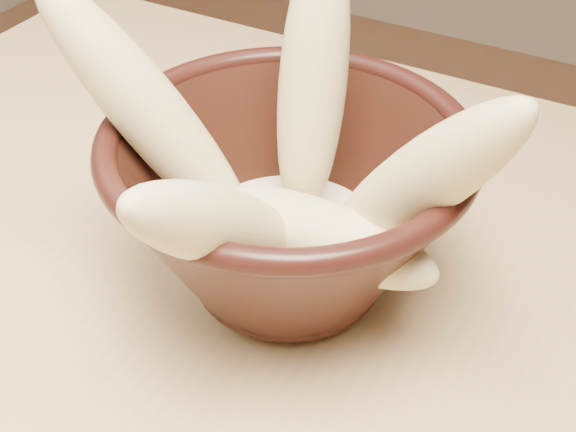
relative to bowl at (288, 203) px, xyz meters
name	(u,v)px	position (x,y,z in m)	size (l,w,h in m)	color
bowl	(288,203)	(0.00, 0.00, 0.00)	(0.22, 0.22, 0.12)	black
milk_puddle	(288,240)	(0.00, 0.00, -0.03)	(0.12, 0.12, 0.02)	#F3E4C3
banana_upright	(313,84)	(-0.01, 0.04, 0.06)	(0.04, 0.04, 0.17)	#CCBE78
banana_left	(152,115)	(-0.07, -0.03, 0.05)	(0.04, 0.04, 0.19)	#CCBE78
banana_right	(419,183)	(0.08, -0.01, 0.05)	(0.04, 0.04, 0.18)	#CCBE78
banana_across	(320,235)	(0.03, -0.02, 0.00)	(0.04, 0.04, 0.15)	#CCBE78
banana_front	(222,226)	(0.00, -0.07, 0.04)	(0.04, 0.04, 0.18)	#CCBE78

